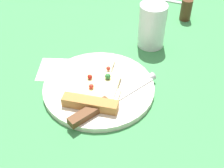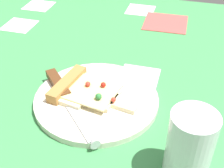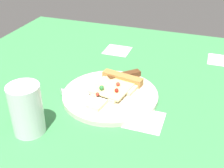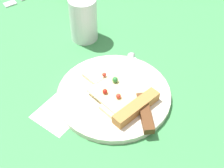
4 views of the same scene
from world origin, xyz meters
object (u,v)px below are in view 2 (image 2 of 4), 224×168
(drinking_glass, at_px, (190,145))
(napkin, at_px, (166,22))
(plate, at_px, (97,99))
(knife, at_px, (66,96))
(pizza_slice, at_px, (85,91))

(drinking_glass, distance_m, napkin, 0.56)
(drinking_glass, bearing_deg, napkin, -79.31)
(plate, height_order, knife, knife)
(drinking_glass, bearing_deg, plate, -33.46)
(pizza_slice, distance_m, knife, 0.04)
(plate, bearing_deg, knife, 20.66)
(knife, height_order, napkin, knife)
(drinking_glass, relative_size, napkin, 0.92)
(pizza_slice, height_order, knife, pizza_slice)
(plate, bearing_deg, napkin, -102.04)
(plate, height_order, drinking_glass, drinking_glass)
(pizza_slice, bearing_deg, knife, -41.25)
(knife, bearing_deg, napkin, -151.96)
(plate, relative_size, pizza_slice, 1.39)
(napkin, bearing_deg, knife, 71.42)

